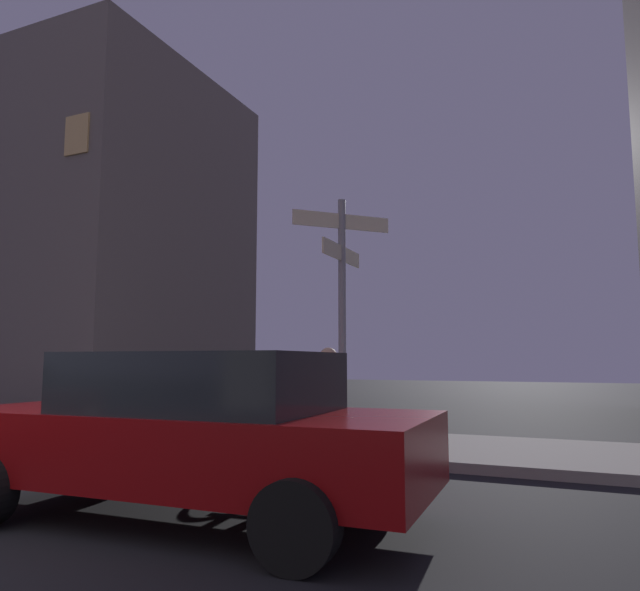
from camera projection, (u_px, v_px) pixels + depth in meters
name	position (u px, v px, depth m)	size (l,w,h in m)	color
sidewalk_kerb	(295.00, 441.00, 9.93)	(40.00, 2.94, 0.14)	gray
signpost	(342.00, 296.00, 9.02)	(1.19, 1.53, 3.88)	gray
car_far_oncoming	(191.00, 430.00, 5.32)	(4.70, 2.08, 1.52)	maroon
cyclist	(325.00, 418.00, 6.99)	(1.82, 0.37, 1.61)	black
building_left_block	(91.00, 242.00, 22.21)	(9.69, 8.94, 12.10)	slate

